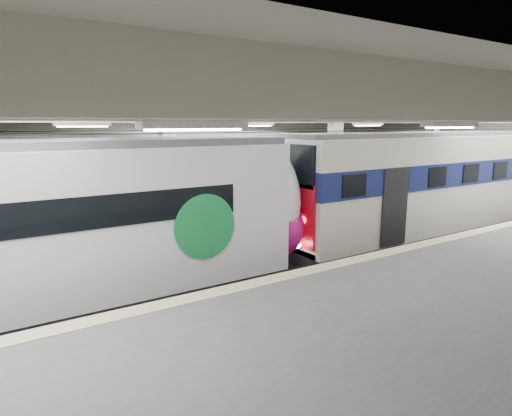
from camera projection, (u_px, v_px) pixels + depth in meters
station_hall at (319, 181)px, 13.07m from camera, size 36.00×24.00×5.75m
modern_emu at (103, 226)px, 11.51m from camera, size 14.23×2.94×4.57m
older_rer at (420, 184)px, 18.46m from camera, size 14.06×3.10×4.61m
far_train at (129, 189)px, 17.25m from camera, size 14.58×3.45×4.61m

